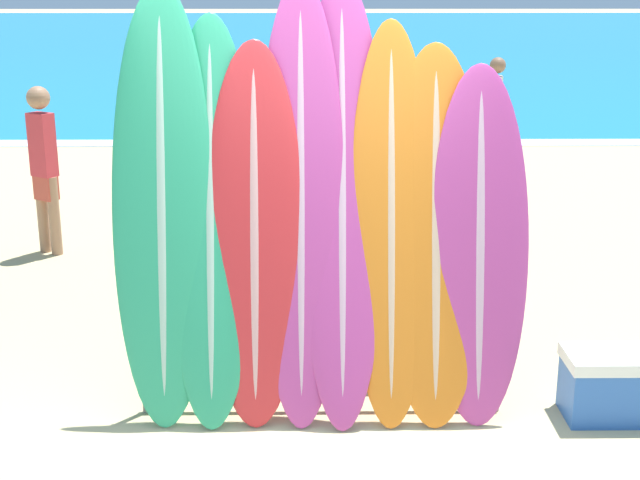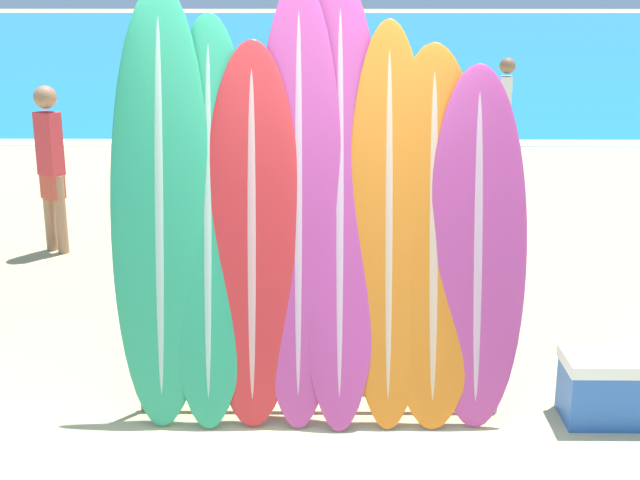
# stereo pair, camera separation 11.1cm
# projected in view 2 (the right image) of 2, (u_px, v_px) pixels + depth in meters

# --- Properties ---
(ocean_water) EXTENTS (120.00, 60.00, 0.01)m
(ocean_water) POSITION_uv_depth(u_px,v_px,m) (328.00, 35.00, 42.39)
(ocean_water) COLOR teal
(ocean_water) RESTS_ON ground_plane
(surfboard_rack) EXTENTS (2.17, 0.04, 0.83)m
(surfboard_rack) POSITION_uv_depth(u_px,v_px,m) (319.00, 342.00, 5.28)
(surfboard_rack) COLOR gray
(surfboard_rack) RESTS_ON ground_plane
(surfboard_slot_0) EXTENTS (0.58, 0.63, 2.52)m
(surfboard_slot_0) POSITION_uv_depth(u_px,v_px,m) (160.00, 208.00, 5.12)
(surfboard_slot_0) COLOR #289E70
(surfboard_slot_0) RESTS_ON ground_plane
(surfboard_slot_1) EXTENTS (0.52, 0.68, 2.35)m
(surfboard_slot_1) POSITION_uv_depth(u_px,v_px,m) (209.00, 222.00, 5.14)
(surfboard_slot_1) COLOR #289E70
(surfboard_slot_1) RESTS_ON ground_plane
(surfboard_slot_2) EXTENTS (0.57, 0.57, 2.21)m
(surfboard_slot_2) POSITION_uv_depth(u_px,v_px,m) (252.00, 236.00, 5.13)
(surfboard_slot_2) COLOR red
(surfboard_slot_2) RESTS_ON ground_plane
(surfboard_slot_3) EXTENTS (0.51, 0.71, 2.55)m
(surfboard_slot_3) POSITION_uv_depth(u_px,v_px,m) (299.00, 204.00, 5.13)
(surfboard_slot_3) COLOR #B23D8E
(surfboard_slot_3) RESTS_ON ground_plane
(surfboard_slot_4) EXTENTS (0.51, 0.82, 2.56)m
(surfboard_slot_4) POSITION_uv_depth(u_px,v_px,m) (340.00, 203.00, 5.15)
(surfboard_slot_4) COLOR #B23D8E
(surfboard_slot_4) RESTS_ON ground_plane
(surfboard_slot_5) EXTENTS (0.49, 0.66, 2.32)m
(surfboard_slot_5) POSITION_uv_depth(u_px,v_px,m) (389.00, 225.00, 5.14)
(surfboard_slot_5) COLOR orange
(surfboard_slot_5) RESTS_ON ground_plane
(surfboard_slot_6) EXTENTS (0.60, 0.62, 2.18)m
(surfboard_slot_6) POSITION_uv_depth(u_px,v_px,m) (433.00, 237.00, 5.14)
(surfboard_slot_6) COLOR orange
(surfboard_slot_6) RESTS_ON ground_plane
(surfboard_slot_7) EXTENTS (0.57, 0.52, 2.07)m
(surfboard_slot_7) POSITION_uv_depth(u_px,v_px,m) (477.00, 248.00, 5.12)
(surfboard_slot_7) COLOR #B23D8E
(surfboard_slot_7) RESTS_ON ground_plane
(person_near_water) EXTENTS (0.27, 0.25, 1.59)m
(person_near_water) POSITION_uv_depth(u_px,v_px,m) (51.00, 163.00, 8.36)
(person_near_water) COLOR #A87A5B
(person_near_water) RESTS_ON ground_plane
(person_mid_beach) EXTENTS (0.21, 0.26, 1.56)m
(person_mid_beach) POSITION_uv_depth(u_px,v_px,m) (505.00, 112.00, 11.71)
(person_mid_beach) COLOR #846047
(person_mid_beach) RESTS_ON ground_plane
(person_far_left) EXTENTS (0.24, 0.30, 1.77)m
(person_far_left) POSITION_uv_depth(u_px,v_px,m) (302.00, 180.00, 7.19)
(person_far_left) COLOR #846047
(person_far_left) RESTS_ON ground_plane
(cooler_box) EXTENTS (0.59, 0.36, 0.41)m
(cooler_box) POSITION_uv_depth(u_px,v_px,m) (612.00, 387.00, 5.25)
(cooler_box) COLOR #2D60B7
(cooler_box) RESTS_ON ground_plane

